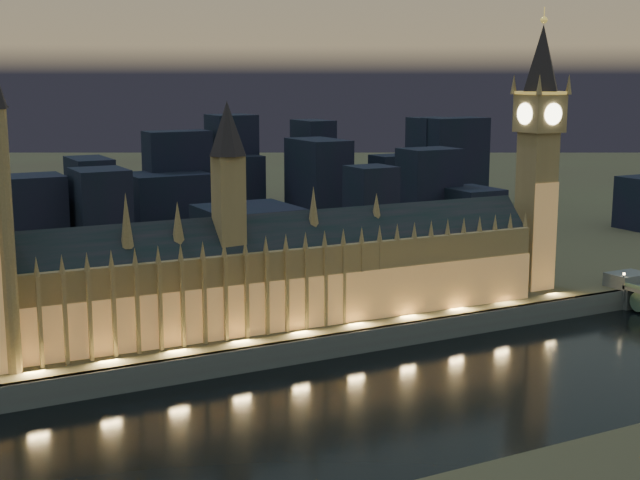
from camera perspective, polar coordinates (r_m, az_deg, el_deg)
name	(u,v)px	position (r m, az deg, el deg)	size (l,w,h in m)	color
ground_plane	(392,396)	(270.43, 4.60, -9.94)	(2000.00, 2000.00, 0.00)	black
north_bank	(44,189)	(751.18, -17.25, 3.16)	(2000.00, 960.00, 8.00)	#483C2F
embankment_wall	(326,347)	(302.55, 0.41, -6.86)	(2000.00, 2.50, 8.00)	#525357
palace_of_westminster	(281,272)	(311.65, -2.50, -2.09)	(202.00, 25.98, 78.00)	#91794E
elizabeth_tower	(539,135)	(369.16, 13.84, 6.56)	(18.00, 18.00, 112.44)	#91794E
city_backdrop	(211,192)	(494.19, -6.99, 3.07)	(467.14, 215.63, 85.95)	black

